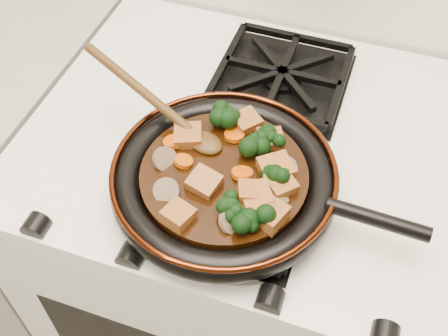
% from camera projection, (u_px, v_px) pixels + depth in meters
% --- Properties ---
extents(stove, '(0.76, 0.60, 0.90)m').
position_uv_depth(stove, '(249.00, 270.00, 1.27)').
color(stove, white).
rests_on(stove, ground).
extents(burner_grate_front, '(0.23, 0.23, 0.03)m').
position_uv_depth(burner_grate_front, '(232.00, 195.00, 0.83)').
color(burner_grate_front, black).
rests_on(burner_grate_front, stove).
extents(burner_grate_back, '(0.23, 0.23, 0.03)m').
position_uv_depth(burner_grate_back, '(282.00, 76.00, 1.00)').
color(burner_grate_back, black).
rests_on(burner_grate_back, stove).
extents(skillet, '(0.46, 0.33, 0.05)m').
position_uv_depth(skillet, '(225.00, 180.00, 0.81)').
color(skillet, black).
rests_on(skillet, burner_grate_front).
extents(braising_sauce, '(0.24, 0.24, 0.02)m').
position_uv_depth(braising_sauce, '(224.00, 177.00, 0.81)').
color(braising_sauce, black).
rests_on(braising_sauce, skillet).
extents(tofu_cube_0, '(0.05, 0.05, 0.03)m').
position_uv_depth(tofu_cube_0, '(188.00, 136.00, 0.83)').
color(tofu_cube_0, '#935522').
rests_on(tofu_cube_0, braising_sauce).
extents(tofu_cube_1, '(0.05, 0.05, 0.03)m').
position_uv_depth(tofu_cube_1, '(204.00, 183.00, 0.78)').
color(tofu_cube_1, '#935522').
rests_on(tofu_cube_1, braising_sauce).
extents(tofu_cube_2, '(0.05, 0.06, 0.03)m').
position_uv_depth(tofu_cube_2, '(270.00, 215.00, 0.74)').
color(tofu_cube_2, '#935522').
rests_on(tofu_cube_2, braising_sauce).
extents(tofu_cube_3, '(0.05, 0.05, 0.02)m').
position_uv_depth(tofu_cube_3, '(280.00, 185.00, 0.78)').
color(tofu_cube_3, '#935522').
rests_on(tofu_cube_3, braising_sauce).
extents(tofu_cube_4, '(0.05, 0.05, 0.02)m').
position_uv_depth(tofu_cube_4, '(246.00, 122.00, 0.85)').
color(tofu_cube_4, '#935522').
rests_on(tofu_cube_4, braising_sauce).
extents(tofu_cube_5, '(0.05, 0.05, 0.03)m').
position_uv_depth(tofu_cube_5, '(178.00, 215.00, 0.74)').
color(tofu_cube_5, '#935522').
rests_on(tofu_cube_5, braising_sauce).
extents(tofu_cube_6, '(0.06, 0.06, 0.03)m').
position_uv_depth(tofu_cube_6, '(276.00, 169.00, 0.79)').
color(tofu_cube_6, '#935522').
rests_on(tofu_cube_6, braising_sauce).
extents(tofu_cube_7, '(0.05, 0.05, 0.03)m').
position_uv_depth(tofu_cube_7, '(252.00, 194.00, 0.77)').
color(tofu_cube_7, '#935522').
rests_on(tofu_cube_7, braising_sauce).
extents(tofu_cube_8, '(0.06, 0.06, 0.03)m').
position_uv_depth(tofu_cube_8, '(257.00, 198.00, 0.76)').
color(tofu_cube_8, '#935522').
rests_on(tofu_cube_8, braising_sauce).
extents(tofu_cube_9, '(0.05, 0.05, 0.03)m').
position_uv_depth(tofu_cube_9, '(270.00, 140.00, 0.83)').
color(tofu_cube_9, '#935522').
rests_on(tofu_cube_9, braising_sauce).
extents(broccoli_floret_0, '(0.07, 0.07, 0.06)m').
position_uv_depth(broccoli_floret_0, '(235.00, 209.00, 0.75)').
color(broccoli_floret_0, black).
rests_on(broccoli_floret_0, braising_sauce).
extents(broccoli_floret_1, '(0.06, 0.06, 0.06)m').
position_uv_depth(broccoli_floret_1, '(278.00, 173.00, 0.79)').
color(broccoli_floret_1, black).
rests_on(broccoli_floret_1, braising_sauce).
extents(broccoli_floret_2, '(0.08, 0.08, 0.06)m').
position_uv_depth(broccoli_floret_2, '(272.00, 139.00, 0.83)').
color(broccoli_floret_2, black).
rests_on(broccoli_floret_2, braising_sauce).
extents(broccoli_floret_3, '(0.07, 0.07, 0.07)m').
position_uv_depth(broccoli_floret_3, '(226.00, 120.00, 0.85)').
color(broccoli_floret_3, black).
rests_on(broccoli_floret_3, braising_sauce).
extents(broccoli_floret_4, '(0.08, 0.08, 0.06)m').
position_uv_depth(broccoli_floret_4, '(260.00, 148.00, 0.82)').
color(broccoli_floret_4, black).
rests_on(broccoli_floret_4, braising_sauce).
extents(broccoli_floret_5, '(0.08, 0.09, 0.07)m').
position_uv_depth(broccoli_floret_5, '(253.00, 224.00, 0.73)').
color(broccoli_floret_5, black).
rests_on(broccoli_floret_5, braising_sauce).
extents(carrot_coin_0, '(0.03, 0.03, 0.02)m').
position_uv_depth(carrot_coin_0, '(173.00, 142.00, 0.83)').
color(carrot_coin_0, '#C64905').
rests_on(carrot_coin_0, braising_sauce).
extents(carrot_coin_1, '(0.03, 0.03, 0.02)m').
position_uv_depth(carrot_coin_1, '(249.00, 212.00, 0.75)').
color(carrot_coin_1, '#C64905').
rests_on(carrot_coin_1, braising_sauce).
extents(carrot_coin_2, '(0.03, 0.03, 0.02)m').
position_uv_depth(carrot_coin_2, '(242.00, 173.00, 0.79)').
color(carrot_coin_2, '#C64905').
rests_on(carrot_coin_2, braising_sauce).
extents(carrot_coin_3, '(0.03, 0.03, 0.02)m').
position_uv_depth(carrot_coin_3, '(184.00, 161.00, 0.81)').
color(carrot_coin_3, '#C64905').
rests_on(carrot_coin_3, braising_sauce).
extents(carrot_coin_4, '(0.03, 0.03, 0.01)m').
position_uv_depth(carrot_coin_4, '(234.00, 135.00, 0.84)').
color(carrot_coin_4, '#C64905').
rests_on(carrot_coin_4, braising_sauce).
extents(mushroom_slice_0, '(0.05, 0.05, 0.03)m').
position_uv_depth(mushroom_slice_0, '(285.00, 168.00, 0.80)').
color(mushroom_slice_0, brown).
rests_on(mushroom_slice_0, braising_sauce).
extents(mushroom_slice_1, '(0.04, 0.04, 0.03)m').
position_uv_depth(mushroom_slice_1, '(231.00, 221.00, 0.74)').
color(mushroom_slice_1, brown).
rests_on(mushroom_slice_1, braising_sauce).
extents(mushroom_slice_2, '(0.04, 0.04, 0.03)m').
position_uv_depth(mushroom_slice_2, '(276.00, 199.00, 0.76)').
color(mushroom_slice_2, brown).
rests_on(mushroom_slice_2, braising_sauce).
extents(mushroom_slice_3, '(0.04, 0.05, 0.03)m').
position_uv_depth(mushroom_slice_3, '(165.00, 159.00, 0.81)').
color(mushroom_slice_3, brown).
rests_on(mushroom_slice_3, braising_sauce).
extents(mushroom_slice_4, '(0.04, 0.04, 0.03)m').
position_uv_depth(mushroom_slice_4, '(166.00, 190.00, 0.77)').
color(mushroom_slice_4, brown).
rests_on(mushroom_slice_4, braising_sauce).
extents(wooden_spoon, '(0.15, 0.07, 0.24)m').
position_uv_depth(wooden_spoon, '(171.00, 115.00, 0.84)').
color(wooden_spoon, '#422A0E').
rests_on(wooden_spoon, braising_sauce).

